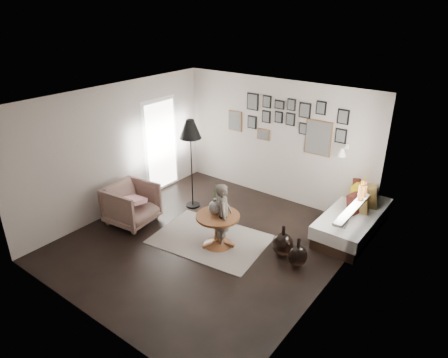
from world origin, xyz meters
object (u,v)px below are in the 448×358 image
Objects in this scene: demijohn_large at (283,244)px; demijohn_small at (298,256)px; daybed at (355,216)px; child at (223,215)px; pedestal_table at (218,231)px; floor_lamp at (190,132)px; magazine_basket at (125,215)px; vase at (215,205)px; armchair at (132,204)px.

demijohn_small is at bearing -18.92° from demijohn_large.
child reaches higher than daybed.
daybed reaches higher than demijohn_large.
floor_lamp is at bearing 147.40° from pedestal_table.
floor_lamp reaches higher than pedestal_table.
demijohn_large reaches higher than magazine_basket.
floor_lamp is 1.58× the size of child.
child is at bearing -159.67° from demijohn_large.
pedestal_table is 1.40× the size of demijohn_large.
floor_lamp is at bearing 146.40° from vase.
demijohn_small is at bearing 10.89° from vase.
vase reaches higher than magazine_basket.
armchair is 3.33m from demijohn_small.
armchair is 1.74× the size of demijohn_small.
armchair is 1.98× the size of magazine_basket.
demijohn_large is at bearing 17.90° from magazine_basket.
child is at bearing -131.91° from daybed.
pedestal_table is 0.89× the size of armchair.
vase reaches higher than armchair.
magazine_basket is 0.37× the size of child.
pedestal_table is 1.88m from armchair.
vase is 1.84m from armchair.
daybed is 1.66m from demijohn_large.
armchair reaches higher than pedestal_table.
demijohn_large is at bearing 19.57° from vase.
armchair is (-1.76, -0.39, -0.38)m from vase.
vase is 0.24m from child.
floor_lamp reaches higher than vase.
pedestal_table is at bearing -32.60° from floor_lamp.
vase is 0.46× the size of child.
armchair reaches higher than demijohn_large.
demijohn_large is (2.95, 0.95, 0.01)m from magazine_basket.
magazine_basket is at bearing -165.84° from demijohn_small.
vase reaches higher than demijohn_large.
child reaches higher than magazine_basket.
demijohn_large is 0.46× the size of child.
magazine_basket is 0.88× the size of demijohn_small.
demijohn_large reaches higher than demijohn_small.
floor_lamp is 2.83m from demijohn_large.
floor_lamp is at bearing 168.72° from demijohn_small.
armchair is 1.59× the size of demijohn_large.
armchair is at bearing -168.20° from demijohn_small.
demijohn_small is 0.42× the size of child.
magazine_basket is at bearing -145.77° from daybed.
vase is at bearing 165.96° from pedestal_table.
pedestal_table is 0.38× the size of daybed.
magazine_basket is at bearing -164.42° from pedestal_table.
floor_lamp is (0.49, 1.23, 1.24)m from armchair.
demijohn_small reaches higher than magazine_basket.
demijohn_large is (1.15, 0.41, -0.56)m from vase.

